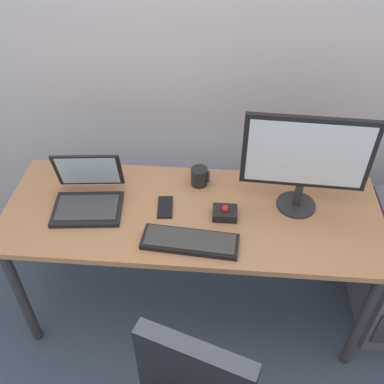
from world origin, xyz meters
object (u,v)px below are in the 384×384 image
at_px(trackball_mouse, 225,213).
at_px(cell_phone, 165,207).
at_px(monitor_main, 306,158).
at_px(keyboard, 190,241).
at_px(coffee_mug, 200,177).
at_px(laptop, 88,195).

relative_size(trackball_mouse, cell_phone, 0.77).
distance_m(monitor_main, keyboard, 0.60).
height_order(keyboard, trackball_mouse, trackball_mouse).
distance_m(trackball_mouse, cell_phone, 0.28).
height_order(monitor_main, keyboard, monitor_main).
distance_m(trackball_mouse, coffee_mug, 0.25).
xyz_separation_m(coffee_mug, cell_phone, (-0.15, -0.19, -0.04)).
bearing_deg(keyboard, cell_phone, 122.54).
distance_m(keyboard, coffee_mug, 0.40).
relative_size(monitor_main, keyboard, 1.30).
bearing_deg(laptop, trackball_mouse, -3.22).
xyz_separation_m(monitor_main, keyboard, (-0.47, -0.27, -0.26)).
bearing_deg(cell_phone, laptop, 174.35).
relative_size(monitor_main, cell_phone, 3.83).
relative_size(coffee_mug, cell_phone, 0.64).
bearing_deg(monitor_main, coffee_mug, 164.95).
relative_size(monitor_main, trackball_mouse, 4.94).
distance_m(keyboard, laptop, 0.54).
relative_size(monitor_main, coffee_mug, 5.94).
bearing_deg(coffee_mug, keyboard, -92.02).
xyz_separation_m(laptop, cell_phone, (0.36, -0.00, -0.05)).
distance_m(monitor_main, cell_phone, 0.67).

